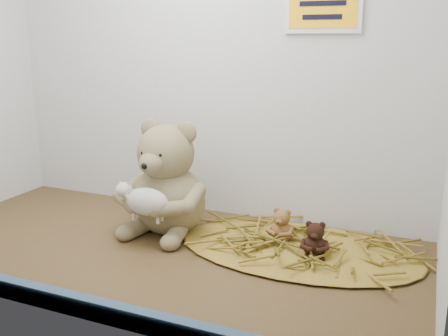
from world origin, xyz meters
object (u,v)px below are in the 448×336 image
at_px(toy_lamb, 147,202).
at_px(mini_teddy_tan, 282,224).
at_px(main_teddy, 168,177).
at_px(mini_teddy_brown, 315,238).

height_order(toy_lamb, mini_teddy_tan, toy_lamb).
bearing_deg(main_teddy, mini_teddy_brown, 0.20).
height_order(main_teddy, mini_teddy_tan, main_teddy).
height_order(mini_teddy_tan, mini_teddy_brown, mini_teddy_brown).
distance_m(toy_lamb, mini_teddy_brown, 0.39).
xyz_separation_m(toy_lamb, mini_teddy_brown, (0.37, 0.08, -0.06)).
distance_m(main_teddy, toy_lamb, 0.11).
xyz_separation_m(toy_lamb, mini_teddy_tan, (0.28, 0.13, -0.06)).
relative_size(main_teddy, mini_teddy_tan, 3.61).
relative_size(toy_lamb, mini_teddy_brown, 1.76).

